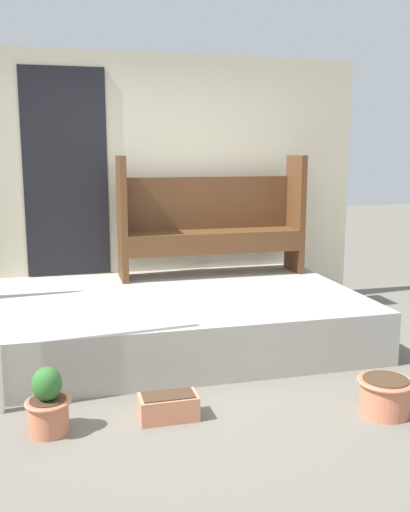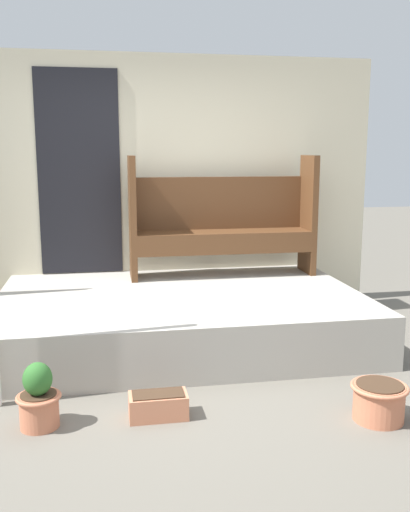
{
  "view_description": "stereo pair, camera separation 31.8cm",
  "coord_description": "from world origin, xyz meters",
  "px_view_note": "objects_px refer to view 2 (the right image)",
  "views": [
    {
      "loc": [
        -0.77,
        -3.7,
        1.66
      ],
      "look_at": [
        0.28,
        0.36,
        0.88
      ],
      "focal_mm": 40.0,
      "sensor_mm": 36.0,
      "label": 1
    },
    {
      "loc": [
        -0.46,
        -3.77,
        1.66
      ],
      "look_at": [
        0.28,
        0.36,
        0.88
      ],
      "focal_mm": 40.0,
      "sensor_mm": 36.0,
      "label": 2
    }
  ],
  "objects_px": {
    "bench": "(222,218)",
    "flower_pot_left": "(39,399)",
    "flower_pot_middle": "(379,400)",
    "planter_box_rect": "(158,405)"
  },
  "relations": [
    {
      "from": "bench",
      "to": "planter_box_rect",
      "type": "relative_size",
      "value": 4.99
    },
    {
      "from": "flower_pot_left",
      "to": "flower_pot_middle",
      "type": "height_order",
      "value": "flower_pot_left"
    },
    {
      "from": "flower_pot_middle",
      "to": "planter_box_rect",
      "type": "relative_size",
      "value": 0.97
    },
    {
      "from": "flower_pot_left",
      "to": "flower_pot_middle",
      "type": "relative_size",
      "value": 1.15
    },
    {
      "from": "bench",
      "to": "flower_pot_left",
      "type": "bearing_deg",
      "value": -125.9
    },
    {
      "from": "bench",
      "to": "flower_pot_middle",
      "type": "relative_size",
      "value": 5.13
    },
    {
      "from": "planter_box_rect",
      "to": "bench",
      "type": "bearing_deg",
      "value": 68.33
    },
    {
      "from": "bench",
      "to": "flower_pot_left",
      "type": "xyz_separation_m",
      "value": [
        -1.58,
        -2.15,
        -0.82
      ]
    },
    {
      "from": "planter_box_rect",
      "to": "flower_pot_left",
      "type": "bearing_deg",
      "value": 179.85
    },
    {
      "from": "flower_pot_left",
      "to": "flower_pot_middle",
      "type": "bearing_deg",
      "value": -7.55
    }
  ]
}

